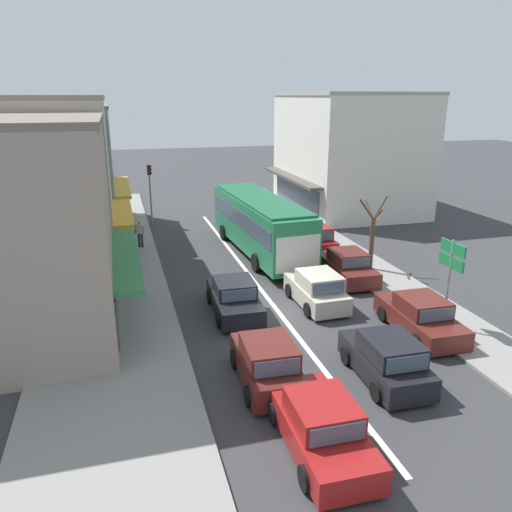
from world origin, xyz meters
name	(u,v)px	position (x,y,z in m)	size (l,w,h in m)	color
ground_plane	(278,312)	(0.00, 0.00, 0.00)	(140.00, 140.00, 0.00)	#353538
lane_centre_line	(253,280)	(0.00, 4.00, 0.00)	(0.20, 28.00, 0.01)	silver
sidewalk_left	(110,278)	(-6.80, 6.00, 0.07)	(5.20, 44.00, 0.14)	gray
kerb_right	(350,256)	(6.20, 6.00, 0.06)	(2.80, 44.00, 0.12)	gray
shopfront_corner_near	(3,233)	(-10.18, 0.77, 3.99)	(8.46, 8.56, 7.98)	gray
shopfront_mid_block	(33,186)	(-10.18, 8.81, 4.34)	(8.59, 7.15, 8.70)	#B2A38E
shopfront_far_end	(51,170)	(-10.18, 16.97, 4.04)	(8.90, 8.82, 8.10)	#84939E
building_right_far	(348,152)	(11.48, 17.75, 4.46)	(9.60, 11.59, 8.92)	silver
city_bus	(260,221)	(1.54, 8.17, 1.88)	(3.18, 10.98, 3.23)	#237A4C
hatchback_queue_far_back	(317,290)	(1.81, 0.23, 0.71)	(1.87, 3.73, 1.54)	#B7B29E
hatchback_adjacent_lane_trail	(386,360)	(1.66, -5.91, 0.71)	(1.91, 3.75, 1.54)	black
hatchback_adjacent_lane_lead	(267,363)	(-2.05, -5.10, 0.71)	(1.95, 3.77, 1.54)	#561E19
sedan_queue_gap_filler	(234,298)	(-1.79, 0.43, 0.66)	(2.01, 4.26, 1.47)	black
sedan_behind_bus_mid	(321,426)	(-1.62, -8.40, 0.66)	(1.95, 4.23, 1.47)	maroon
parked_sedan_kerb_front	(420,317)	(4.59, -3.27, 0.66)	(1.99, 4.25, 1.47)	#561E19
parked_sedan_kerb_second	(347,266)	(4.48, 2.86, 0.66)	(2.02, 4.26, 1.47)	#561E19
parked_wagon_kerb_third	(310,237)	(4.53, 8.00, 0.75)	(2.05, 4.56, 1.58)	maroon
parked_wagon_kerb_rear	(279,215)	(4.66, 14.07, 0.75)	(1.96, 4.51, 1.58)	#9EA3A8
traffic_light_downstreet	(150,184)	(-3.92, 16.56, 2.85)	(0.33, 0.24, 4.20)	gray
directional_road_sign	(451,263)	(5.69, -3.25, 2.70)	(0.10, 1.40, 3.60)	gray
street_tree_right	(372,237)	(6.18, 3.66, 1.81)	(1.58, 1.84, 3.91)	brown
pedestrian_with_handbag_near	(140,232)	(-5.05, 10.73, 1.07)	(0.65, 0.40, 1.63)	#232838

